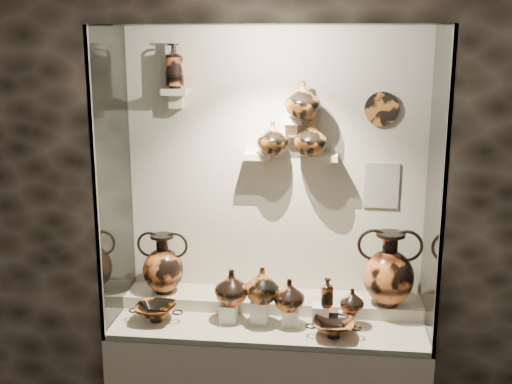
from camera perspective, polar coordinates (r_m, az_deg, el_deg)
wall_back at (r=3.66m, az=1.73°, el=1.89°), size 5.00×0.02×3.20m
front_tier at (r=3.60m, az=1.18°, el=-11.47°), size 1.68×0.58×0.03m
rear_tier at (r=3.75m, az=1.45°, el=-9.86°), size 1.70×0.25×0.10m
back_panel at (r=3.66m, az=1.72°, el=1.88°), size 1.70×0.03×1.60m
glass_front at (r=3.06m, az=0.72°, el=-0.39°), size 1.70×0.01×1.60m
glass_left at (r=3.53m, az=-12.55°, el=1.14°), size 0.01×0.60×1.60m
glass_right at (r=3.38m, az=15.68°, el=0.41°), size 0.01×0.60×1.60m
glass_top at (r=3.27m, az=1.32°, el=14.55°), size 1.70×0.60×0.01m
frame_post_left at (r=3.26m, az=-14.11°, el=0.06°), size 0.02×0.02×1.60m
frame_post_right at (r=3.10m, az=16.37°, el=-0.78°), size 0.02×0.02×1.60m
pedestal_a at (r=3.56m, az=-2.48°, el=-10.67°), size 0.09×0.09×0.10m
pedestal_b at (r=3.53m, az=0.29°, el=-10.59°), size 0.09×0.09×0.13m
pedestal_c at (r=3.52m, az=3.09°, el=-11.00°), size 0.09×0.09×0.09m
pedestal_d at (r=3.51m, az=5.74°, el=-10.87°), size 0.09×0.09×0.12m
pedestal_e at (r=3.52m, az=8.05°, el=-11.22°), size 0.09×0.09×0.08m
bracket_ul at (r=3.61m, az=-7.17°, el=8.85°), size 0.14×0.12×0.04m
bracket_ca at (r=3.57m, az=0.03°, el=3.25°), size 0.14×0.12×0.04m
bracket_cb at (r=3.53m, az=3.28°, el=6.37°), size 0.10×0.12×0.04m
bracket_cc at (r=3.55m, az=6.14°, el=3.10°), size 0.14×0.12×0.04m
amphora_left at (r=3.75m, az=-8.26°, el=-6.29°), size 0.37×0.37×0.35m
amphora_right at (r=3.61m, az=11.73°, el=-6.67°), size 0.35×0.35×0.42m
jug_a at (r=3.51m, az=-2.18°, el=-8.41°), size 0.23×0.23×0.19m
jug_b at (r=3.45m, az=0.56°, el=-8.27°), size 0.24×0.24×0.19m
jug_c at (r=3.46m, az=2.97°, el=-9.12°), size 0.20×0.20×0.17m
jug_e at (r=3.50m, az=8.54°, el=-9.53°), size 0.13×0.13×0.13m
lekythos_small at (r=3.44m, az=6.36°, el=-8.72°), size 0.08×0.08×0.18m
kylix_left at (r=3.60m, az=-8.88°, el=-10.42°), size 0.36×0.33×0.11m
kylix_right at (r=3.40m, az=6.90°, el=-11.82°), size 0.33×0.30×0.11m
lekythos_tall at (r=3.60m, az=-7.28°, el=11.30°), size 0.13×0.13×0.27m
ovoid_vase_a at (r=3.51m, az=1.47°, el=4.82°), size 0.19×0.19×0.18m
ovoid_vase_b at (r=3.47m, az=4.18°, el=8.18°), size 0.24×0.24×0.20m
ovoid_vase_c at (r=3.49m, az=4.91°, el=4.85°), size 0.24×0.24×0.19m
wall_plate at (r=3.57m, az=11.12°, el=7.26°), size 0.19×0.02×0.19m
info_placard at (r=3.65m, az=11.09°, el=0.58°), size 0.19×0.01×0.26m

